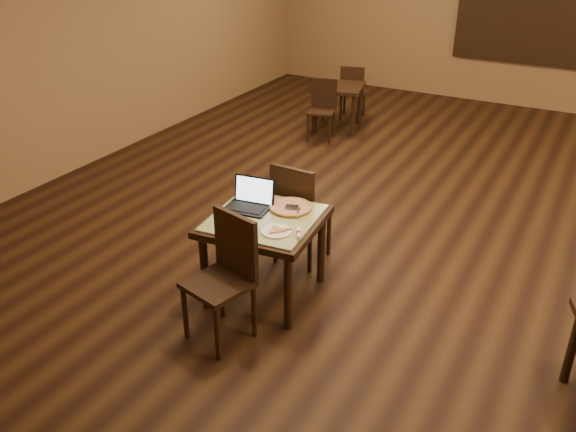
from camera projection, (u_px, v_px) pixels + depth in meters
The scene contains 17 objects.
ground at pixel (384, 215), 6.78m from camera, with size 10.00×10.00×0.00m, color black.
wall_back at pixel (500, 12), 9.99m from camera, with size 8.00×0.02×3.00m, color olive.
wall_left at pixel (98, 43), 7.81m from camera, with size 0.02×10.00×3.00m, color olive.
mural at pixel (532, 12), 9.72m from camera, with size 2.34×0.05×1.64m.
tiled_table at pixel (264, 228), 5.13m from camera, with size 1.01×1.01×0.76m.
chair_main_near at pixel (226, 271), 4.68m from camera, with size 0.54×0.54×1.03m.
chair_main_far at pixel (298, 208), 5.64m from camera, with size 0.46×0.46×1.02m.
laptop at pixel (251, 200), 5.22m from camera, with size 0.40×0.33×0.25m.
plate at pixel (276, 231), 4.84m from camera, with size 0.24×0.24×0.01m, color white.
pizza_slice at pixel (276, 230), 4.84m from camera, with size 0.17×0.17×0.02m, color beige, non-canonical shape.
pizza_pan at pixel (291, 208), 5.22m from camera, with size 0.33×0.33×0.01m, color silver.
pizza_whole at pixel (291, 207), 5.21m from camera, with size 0.37×0.37×0.03m.
spatula at pixel (291, 207), 5.18m from camera, with size 0.11×0.27×0.01m, color silver.
napkin_roll at pixel (299, 233), 4.79m from camera, with size 0.11×0.16×0.04m.
other_table_b at pixel (338, 93), 9.16m from camera, with size 0.86×0.86×0.67m.
other_table_b_chair_near at pixel (322, 106), 8.81m from camera, with size 0.45×0.45×0.86m.
other_table_b_chair_far at pixel (353, 89), 9.57m from camera, with size 0.45×0.45×0.86m.
Camera 1 is at (1.97, -5.80, 3.10)m, focal length 38.00 mm.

